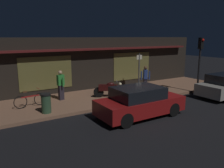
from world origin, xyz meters
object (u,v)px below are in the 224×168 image
Objects in this scene: motorcycle at (108,89)px; sign_post at (139,69)px; person_photographer at (61,85)px; person_bystander at (145,78)px; traffic_light_pole at (200,56)px; trash_bin at (46,103)px; parked_car_near at (139,102)px; bicycle_parked at (31,100)px.

motorcycle is 0.65× the size of sign_post.
motorcycle is 0.93× the size of person_photographer.
traffic_light_pole is at bearing -34.31° from person_bystander.
traffic_light_pole reaches higher than sign_post.
person_photographer is 1.80× the size of trash_bin.
trash_bin is 4.34m from parked_car_near.
motorcycle reaches higher than trash_bin.
bicycle_parked is at bearing 107.45° from trash_bin.
bicycle_parked is 0.69× the size of sign_post.
trash_bin is (-6.85, -1.81, -0.89)m from sign_post.
trash_bin is 0.23× the size of parked_car_near.
sign_post is at bearing 17.03° from motorcycle.
traffic_light_pole is (5.48, -1.94, 1.83)m from motorcycle.
bicycle_parked is at bearing 176.09° from person_bystander.
person_photographer is at bearing 160.72° from traffic_light_pole.
bicycle_parked is at bearing -165.70° from person_photographer.
sign_post is at bearing 14.83° from trash_bin.
motorcycle is at bearing 13.15° from trash_bin.
motorcycle is at bearing 85.46° from parked_car_near.
trash_bin is at bearing -166.85° from motorcycle.
person_bystander is at bearing 47.11° from parked_car_near.
traffic_light_pole is 0.88× the size of parked_car_near.
traffic_light_pole is 6.15m from parked_car_near.
traffic_light_pole is at bearing -19.46° from motorcycle.
person_photographer is (-2.58, 0.88, 0.38)m from motorcycle.
person_bystander is at bearing 145.69° from traffic_light_pole.
traffic_light_pole reaches higher than parked_car_near.
person_photographer is 0.46× the size of traffic_light_pole.
trash_bin is at bearing 173.79° from traffic_light_pole.
sign_post reaches higher than parked_car_near.
person_bystander is 0.70× the size of sign_post.
person_photographer reaches higher than trash_bin.
bicycle_parked is at bearing 174.30° from motorcycle.
person_bystander is 1.09m from sign_post.
person_photographer is 0.41× the size of parked_car_near.
bicycle_parked is at bearing 137.92° from parked_car_near.
person_photographer is 5.53m from sign_post.
person_photographer is 5.38m from person_bystander.
motorcycle is 0.43× the size of traffic_light_pole.
motorcycle is 6.10m from traffic_light_pole.
parked_car_near reaches higher than bicycle_parked.
parked_car_near is (3.66, -2.34, 0.08)m from trash_bin.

